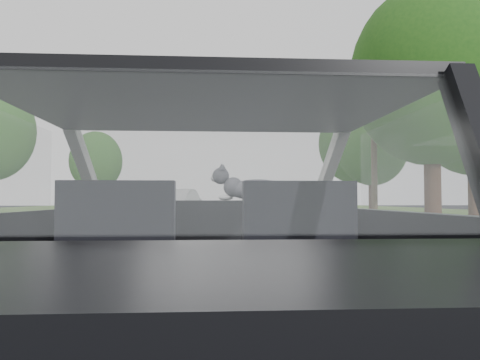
{
  "coord_description": "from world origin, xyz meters",
  "views": [
    {
      "loc": [
        0.0,
        -2.46,
        1.01
      ],
      "look_at": [
        0.2,
        0.58,
        1.13
      ],
      "focal_mm": 35.0,
      "sensor_mm": 36.0,
      "label": 1
    }
  ],
  "objects": [
    {
      "name": "subject_car",
      "position": [
        0.0,
        0.0,
        0.72
      ],
      "size": [
        1.8,
        4.0,
        1.45
      ],
      "primitive_type": "cube",
      "color": "black",
      "rests_on": "ground"
    },
    {
      "name": "dashboard",
      "position": [
        0.0,
        0.62,
        0.85
      ],
      "size": [
        1.58,
        0.45,
        0.3
      ],
      "primitive_type": "cube",
      "color": "black",
      "rests_on": "subject_car"
    },
    {
      "name": "driver_seat",
      "position": [
        -0.4,
        -0.29,
        0.88
      ],
      "size": [
        0.5,
        0.72,
        0.42
      ],
      "primitive_type": "cube",
      "color": "black",
      "rests_on": "subject_car"
    },
    {
      "name": "passenger_seat",
      "position": [
        0.4,
        -0.29,
        0.88
      ],
      "size": [
        0.5,
        0.72,
        0.42
      ],
      "primitive_type": "cube",
      "color": "black",
      "rests_on": "subject_car"
    },
    {
      "name": "steering_wheel",
      "position": [
        -0.4,
        0.33,
        0.92
      ],
      "size": [
        0.36,
        0.36,
        0.04
      ],
      "primitive_type": "torus",
      "color": "black",
      "rests_on": "dashboard"
    },
    {
      "name": "cat",
      "position": [
        0.31,
        0.58,
        1.08
      ],
      "size": [
        0.56,
        0.29,
        0.24
      ],
      "primitive_type": "ellipsoid",
      "rotation": [
        0.0,
        0.0,
        -0.24
      ],
      "color": "slate",
      "rests_on": "dashboard"
    },
    {
      "name": "guardrail",
      "position": [
        4.3,
        10.0,
        0.58
      ],
      "size": [
        0.05,
        90.0,
        0.32
      ],
      "primitive_type": "cube",
      "color": "gray",
      "rests_on": "ground"
    },
    {
      "name": "other_car",
      "position": [
        -1.44,
        15.97,
        0.7
      ],
      "size": [
        2.43,
        4.51,
        1.41
      ],
      "primitive_type": "imported",
      "rotation": [
        0.0,
        0.0,
        -0.18
      ],
      "color": "#BEBEBE",
      "rests_on": "ground"
    },
    {
      "name": "highway_sign",
      "position": [
        7.19,
        26.19,
        1.19
      ],
      "size": [
        0.36,
        0.94,
        2.38
      ],
      "primitive_type": "cube",
      "rotation": [
        0.0,
        0.0,
        0.28
      ],
      "color": "#1D6631",
      "rests_on": "ground"
    },
    {
      "name": "utility_pole",
      "position": [
        6.42,
        15.35,
        3.52
      ],
      "size": [
        0.27,
        0.27,
        7.03
      ],
      "primitive_type": "cylinder",
      "rotation": [
        0.0,
        0.0,
        0.19
      ],
      "color": "#4A3A26",
      "rests_on": "ground"
    },
    {
      "name": "tree_0",
      "position": [
        7.03,
        11.84,
        3.82
      ],
      "size": [
        5.77,
        5.77,
        7.64
      ],
      "primitive_type": null,
      "rotation": [
        0.0,
        0.0,
        0.16
      ],
      "color": "#1E4B16",
      "rests_on": "ground"
    },
    {
      "name": "tree_1",
      "position": [
        12.22,
        18.4,
        3.89
      ],
      "size": [
        5.94,
        5.94,
        7.77
      ],
      "primitive_type": null,
      "rotation": [
        0.0,
        0.0,
        -0.17
      ],
      "color": "#1E4B16",
      "rests_on": "ground"
    },
    {
      "name": "tree_2",
      "position": [
        10.13,
        25.99,
        3.39
      ],
      "size": [
        4.52,
        4.52,
        6.78
      ],
      "primitive_type": null,
      "rotation": [
        0.0,
        0.0,
        -0.01
      ],
      "color": "#1E4B16",
      "rests_on": "ground"
    },
    {
      "name": "tree_3",
      "position": [
        11.68,
        34.69,
        4.25
      ],
      "size": [
        7.16,
        7.16,
        8.51
      ],
      "primitive_type": null,
      "rotation": [
        0.0,
        0.0,
        -0.34
      ],
      "color": "#1E4B16",
      "rests_on": "ground"
    },
    {
      "name": "tree_6",
      "position": [
        -8.62,
        33.57,
        2.99
      ],
      "size": [
        4.51,
        4.51,
        5.97
      ],
      "primitive_type": null,
      "rotation": [
        0.0,
        0.0,
        0.16
      ],
      "color": "#1E4B16",
      "rests_on": "ground"
    }
  ]
}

